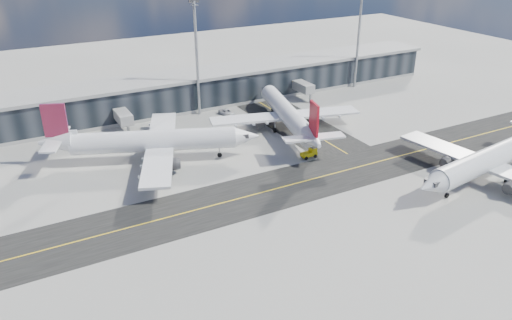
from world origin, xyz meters
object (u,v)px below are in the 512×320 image
(airliner_af, at_px, (151,141))
(airliner_near, at_px, (493,157))
(airliner_redtail, at_px, (288,114))
(baggage_tug, at_px, (310,153))
(service_van, at_px, (227,112))

(airliner_af, xyz_separation_m, airliner_near, (54.55, -38.14, -0.07))
(airliner_redtail, height_order, baggage_tug, airliner_redtail)
(baggage_tug, bearing_deg, service_van, -172.42)
(airliner_near, relative_size, baggage_tug, 12.83)
(airliner_redtail, height_order, airliner_near, airliner_near)
(airliner_af, xyz_separation_m, airliner_redtail, (33.01, 0.85, -0.18))
(airliner_near, bearing_deg, airliner_af, 47.47)
(airliner_redtail, relative_size, baggage_tug, 12.37)
(service_van, bearing_deg, airliner_redtail, -74.16)
(airliner_af, relative_size, baggage_tug, 12.56)
(airliner_af, bearing_deg, baggage_tug, 85.80)
(baggage_tug, relative_size, service_van, 0.67)
(airliner_af, relative_size, airliner_near, 0.98)
(airliner_redtail, relative_size, airliner_near, 0.96)
(airliner_af, distance_m, service_van, 30.77)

